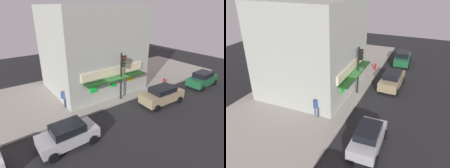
# 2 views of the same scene
# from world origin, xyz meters

# --- Properties ---
(ground_plane) EXTENTS (50.44, 50.44, 0.00)m
(ground_plane) POSITION_xyz_m (0.00, 0.00, 0.00)
(ground_plane) COLOR #232326
(sidewalk) EXTENTS (33.62, 10.15, 0.16)m
(sidewalk) POSITION_xyz_m (0.00, 5.08, 0.08)
(sidewalk) COLOR #A39E93
(sidewalk) RESTS_ON ground_plane
(corner_building) EXTENTS (9.08, 8.67, 8.63)m
(corner_building) POSITION_xyz_m (-0.05, 5.01, 4.47)
(corner_building) COLOR #ADB2A8
(corner_building) RESTS_ON sidewalk
(traffic_light) EXTENTS (0.32, 0.58, 4.57)m
(traffic_light) POSITION_xyz_m (0.45, 0.52, 3.10)
(traffic_light) COLOR black
(traffic_light) RESTS_ON sidewalk
(fire_hydrant) EXTENTS (0.49, 0.25, 0.84)m
(fire_hydrant) POSITION_xyz_m (6.76, 0.50, 0.57)
(fire_hydrant) COLOR red
(fire_hydrant) RESTS_ON sidewalk
(trash_can) EXTENTS (0.51, 0.51, 0.81)m
(trash_can) POSITION_xyz_m (-2.15, 1.65, 0.57)
(trash_can) COLOR #2D2D2D
(trash_can) RESTS_ON sidewalk
(pedestrian) EXTENTS (0.61, 0.53, 1.75)m
(pedestrian) POSITION_xyz_m (-4.62, 2.37, 1.14)
(pedestrian) COLOR navy
(pedestrian) RESTS_ON sidewalk
(parked_car_green) EXTENTS (4.20, 2.17, 1.69)m
(parked_car_green) POSITION_xyz_m (10.36, -2.06, 0.86)
(parked_car_green) COLOR #1E6038
(parked_car_green) RESTS_ON ground_plane
(parked_car_tan) EXTENTS (4.41, 2.20, 1.67)m
(parked_car_tan) POSITION_xyz_m (3.25, -2.13, 0.87)
(parked_car_tan) COLOR #9E8966
(parked_car_tan) RESTS_ON ground_plane
(parked_car_silver) EXTENTS (3.94, 2.03, 1.60)m
(parked_car_silver) POSITION_xyz_m (-6.38, -2.42, 0.82)
(parked_car_silver) COLOR #B7B7BC
(parked_car_silver) RESTS_ON ground_plane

